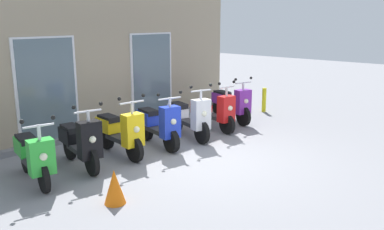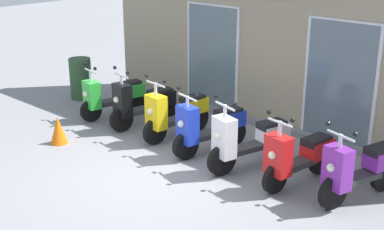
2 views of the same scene
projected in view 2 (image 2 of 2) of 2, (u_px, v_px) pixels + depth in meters
The scene contains 11 objects.
ground_plane at pixel (158, 175), 8.48m from camera, with size 40.00×40.00×0.00m, color gray.
storefront_facade at pixel (277, 28), 10.09m from camera, with size 8.69×0.50×4.05m.
scooter_green at pixel (113, 95), 10.99m from camera, with size 0.65×1.51×1.20m.
scooter_black at pixel (142, 103), 10.43m from camera, with size 0.64×1.54×1.27m.
scooter_yellow at pixel (176, 113), 9.86m from camera, with size 0.59×1.55×1.28m.
scooter_blue at pixel (209, 127), 9.20m from camera, with size 0.69×1.54×1.24m.
scooter_white at pixel (249, 140), 8.59m from camera, with size 0.77×1.62×1.30m.
scooter_red at pixel (298, 156), 8.06m from camera, with size 0.60×1.52×1.25m.
scooter_purple at pixel (360, 168), 7.56m from camera, with size 0.74×1.53×1.24m.
traffic_cone at pixel (58, 130), 9.67m from camera, with size 0.32×0.32×0.52m, color orange.
trash_bin at pixel (81, 78), 12.23m from camera, with size 0.50×0.50×0.95m, color #2D4C2D.
Camera 2 is at (5.57, -5.31, 3.74)m, focal length 49.20 mm.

